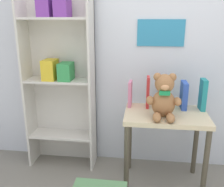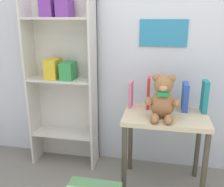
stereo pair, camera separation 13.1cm
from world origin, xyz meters
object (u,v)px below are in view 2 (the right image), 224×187
bookshelf_side (63,69)px  book_standing_green (166,96)px  teddy_bear (163,99)px  book_standing_teal (205,97)px  book_standing_blue (185,97)px  book_standing_pink (131,94)px  display_table (165,127)px  book_standing_red (148,93)px

bookshelf_side → book_standing_green: size_ratio=7.30×
teddy_bear → book_standing_teal: bearing=32.0°
book_standing_green → book_standing_blue: book_standing_green is taller
book_standing_pink → book_standing_green: size_ratio=0.96×
display_table → book_standing_blue: (0.14, 0.13, 0.21)m
book_standing_green → book_standing_pink: bearing=179.1°
bookshelf_side → teddy_bear: 0.94m
book_standing_red → teddy_bear: bearing=-62.6°
book_standing_blue → book_standing_red: bearing=-179.3°
teddy_bear → book_standing_pink: (-0.25, 0.21, -0.04)m
book_standing_pink → book_standing_blue: book_standing_blue is taller
bookshelf_side → teddy_bear: size_ratio=4.90×
bookshelf_side → book_standing_green: bearing=-6.7°
book_standing_pink → book_standing_blue: bearing=2.5°
bookshelf_side → teddy_bear: (0.87, -0.31, -0.12)m
bookshelf_side → book_standing_teal: size_ratio=6.48×
bookshelf_side → book_standing_pink: bookshelf_side is taller
book_standing_teal → teddy_bear: bearing=-150.1°
bookshelf_side → book_standing_red: 0.78m
book_standing_pink → book_standing_green: book_standing_green is taller
display_table → book_standing_red: 0.30m
bookshelf_side → book_standing_teal: 1.20m
book_standing_red → book_standing_green: size_ratio=1.15×
book_standing_pink → book_standing_teal: book_standing_teal is taller
book_standing_red → book_standing_teal: book_standing_red is taller
book_standing_red → book_standing_blue: (0.28, 0.01, -0.02)m
display_table → teddy_bear: bearing=-111.2°
teddy_bear → book_standing_red: teddy_bear is taller
teddy_bear → book_standing_pink: bearing=140.1°
display_table → book_standing_green: book_standing_green is taller
display_table → teddy_bear: (-0.03, -0.08, 0.25)m
book_standing_blue → book_standing_teal: size_ratio=0.88×
book_standing_teal → book_standing_pink: bearing=176.4°
teddy_bear → book_standing_blue: 0.28m
book_standing_green → book_standing_teal: book_standing_teal is taller
display_table → teddy_bear: 0.27m
book_standing_green → book_standing_teal: (0.28, -0.01, 0.01)m
display_table → book_standing_red: book_standing_red is taller
book_standing_red → display_table: bearing=-42.4°
book_standing_red → book_standing_green: bearing=0.1°
book_standing_blue → book_standing_teal: book_standing_teal is taller
book_standing_red → book_standing_teal: bearing=-2.1°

